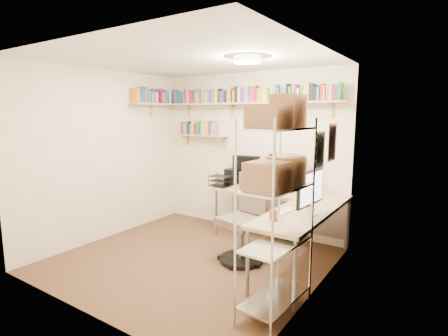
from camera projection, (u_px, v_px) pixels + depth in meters
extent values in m
plane|color=#4F3722|center=(191.00, 259.00, 4.51)|extent=(3.20, 3.20, 0.00)
cube|color=beige|center=(249.00, 153.00, 5.55)|extent=(3.20, 0.04, 2.50)
cube|color=beige|center=(106.00, 155.00, 5.19)|extent=(0.04, 3.00, 2.50)
cube|color=beige|center=(315.00, 177.00, 3.44)|extent=(0.04, 3.00, 2.50)
cube|color=beige|center=(81.00, 184.00, 3.08)|extent=(3.20, 0.04, 2.50)
cube|color=white|center=(188.00, 59.00, 4.12)|extent=(3.20, 3.00, 0.04)
cube|color=white|center=(332.00, 142.00, 3.85)|extent=(0.01, 0.30, 0.42)
cube|color=silver|center=(320.00, 150.00, 3.53)|extent=(0.01, 0.28, 0.38)
cylinder|color=#FFEAC6|center=(247.00, 60.00, 3.91)|extent=(0.30, 0.30, 0.06)
cube|color=tan|center=(245.00, 103.00, 5.33)|extent=(3.05, 0.25, 0.03)
cube|color=tan|center=(156.00, 104.00, 5.79)|extent=(0.25, 1.00, 0.03)
cube|color=tan|center=(202.00, 135.00, 5.89)|extent=(0.95, 0.20, 0.02)
cube|color=tan|center=(187.00, 109.00, 6.05)|extent=(0.03, 0.20, 0.20)
cube|color=tan|center=(231.00, 108.00, 5.56)|extent=(0.03, 0.20, 0.20)
cube|color=tan|center=(283.00, 108.00, 5.07)|extent=(0.03, 0.20, 0.20)
cube|color=tan|center=(332.00, 107.00, 4.68)|extent=(0.03, 0.20, 0.20)
cube|color=gray|center=(173.00, 98.00, 6.11)|extent=(0.04, 0.15, 0.22)
cube|color=#662282|center=(175.00, 97.00, 6.08)|extent=(0.03, 0.15, 0.24)
cube|color=teal|center=(178.00, 98.00, 6.05)|extent=(0.04, 0.12, 0.21)
cube|color=#1B518C|center=(180.00, 98.00, 6.03)|extent=(0.04, 0.12, 0.20)
cube|color=#27752E|center=(182.00, 98.00, 6.00)|extent=(0.03, 0.13, 0.18)
cube|color=#1B518C|center=(184.00, 98.00, 5.98)|extent=(0.02, 0.13, 0.19)
cube|color=teal|center=(186.00, 98.00, 5.96)|extent=(0.03, 0.13, 0.18)
cube|color=#B2172D|center=(188.00, 97.00, 5.93)|extent=(0.04, 0.15, 0.23)
cube|color=yellow|center=(190.00, 97.00, 5.91)|extent=(0.04, 0.13, 0.23)
cube|color=#662282|center=(192.00, 97.00, 5.88)|extent=(0.04, 0.13, 0.22)
cube|color=#B2172D|center=(194.00, 97.00, 5.86)|extent=(0.03, 0.11, 0.22)
cube|color=#662282|center=(196.00, 98.00, 5.84)|extent=(0.03, 0.11, 0.18)
cube|color=teal|center=(197.00, 96.00, 5.82)|extent=(0.03, 0.11, 0.23)
cube|color=yellow|center=(199.00, 98.00, 5.80)|extent=(0.02, 0.15, 0.18)
cube|color=#27752E|center=(201.00, 97.00, 5.77)|extent=(0.04, 0.13, 0.22)
cube|color=#662282|center=(203.00, 96.00, 5.75)|extent=(0.02, 0.13, 0.22)
cube|color=orange|center=(204.00, 96.00, 5.74)|extent=(0.03, 0.12, 0.22)
cube|color=teal|center=(206.00, 97.00, 5.72)|extent=(0.04, 0.14, 0.19)
cube|color=yellow|center=(208.00, 97.00, 5.70)|extent=(0.03, 0.15, 0.19)
cube|color=teal|center=(210.00, 97.00, 5.67)|extent=(0.04, 0.14, 0.20)
cube|color=#662282|center=(213.00, 96.00, 5.64)|extent=(0.04, 0.14, 0.22)
cube|color=teal|center=(215.00, 96.00, 5.62)|extent=(0.03, 0.15, 0.21)
cube|color=yellow|center=(218.00, 96.00, 5.59)|extent=(0.04, 0.12, 0.23)
cube|color=black|center=(221.00, 96.00, 5.56)|extent=(0.03, 0.11, 0.22)
cube|color=#B2172D|center=(222.00, 97.00, 5.55)|extent=(0.03, 0.13, 0.17)
cube|color=#1B518C|center=(225.00, 97.00, 5.52)|extent=(0.04, 0.13, 0.19)
cube|color=black|center=(227.00, 97.00, 5.50)|extent=(0.04, 0.12, 0.18)
cube|color=yellow|center=(229.00, 95.00, 5.47)|extent=(0.03, 0.11, 0.23)
cube|color=orange|center=(231.00, 95.00, 5.45)|extent=(0.03, 0.12, 0.24)
cube|color=black|center=(234.00, 97.00, 5.43)|extent=(0.03, 0.11, 0.17)
cube|color=yellow|center=(235.00, 97.00, 5.41)|extent=(0.03, 0.12, 0.18)
cube|color=black|center=(238.00, 94.00, 5.38)|extent=(0.04, 0.14, 0.24)
cube|color=beige|center=(241.00, 95.00, 5.36)|extent=(0.04, 0.12, 0.23)
cube|color=#662282|center=(243.00, 96.00, 5.33)|extent=(0.03, 0.14, 0.19)
cube|color=teal|center=(246.00, 95.00, 5.31)|extent=(0.03, 0.12, 0.21)
cube|color=gray|center=(249.00, 94.00, 5.28)|extent=(0.04, 0.13, 0.25)
cube|color=#662282|center=(252.00, 96.00, 5.26)|extent=(0.04, 0.15, 0.19)
cube|color=gray|center=(254.00, 96.00, 5.24)|extent=(0.02, 0.14, 0.18)
cube|color=#B2172D|center=(256.00, 94.00, 5.21)|extent=(0.04, 0.13, 0.24)
cube|color=orange|center=(260.00, 95.00, 5.18)|extent=(0.04, 0.12, 0.20)
cube|color=gray|center=(262.00, 94.00, 5.15)|extent=(0.04, 0.13, 0.23)
cube|color=yellow|center=(265.00, 95.00, 5.13)|extent=(0.03, 0.13, 0.21)
cube|color=yellow|center=(267.00, 95.00, 5.11)|extent=(0.04, 0.14, 0.21)
cube|color=#27752E|center=(270.00, 96.00, 5.09)|extent=(0.04, 0.12, 0.18)
cube|color=yellow|center=(273.00, 95.00, 5.06)|extent=(0.04, 0.13, 0.20)
cube|color=teal|center=(276.00, 93.00, 5.03)|extent=(0.04, 0.12, 0.25)
cube|color=#B2172D|center=(279.00, 95.00, 5.01)|extent=(0.04, 0.12, 0.19)
cube|color=#1B518C|center=(283.00, 95.00, 4.98)|extent=(0.04, 0.11, 0.19)
cube|color=#27752E|center=(286.00, 95.00, 4.95)|extent=(0.04, 0.13, 0.19)
cube|color=black|center=(289.00, 93.00, 4.93)|extent=(0.03, 0.15, 0.25)
cube|color=#27752E|center=(291.00, 94.00, 4.91)|extent=(0.04, 0.14, 0.20)
cube|color=yellow|center=(294.00, 94.00, 4.88)|extent=(0.03, 0.11, 0.21)
cube|color=#662282|center=(297.00, 93.00, 4.86)|extent=(0.02, 0.13, 0.23)
cube|color=beige|center=(299.00, 95.00, 4.84)|extent=(0.03, 0.13, 0.18)
cube|color=#27752E|center=(303.00, 94.00, 4.81)|extent=(0.04, 0.11, 0.20)
cube|color=yellow|center=(306.00, 93.00, 4.78)|extent=(0.03, 0.14, 0.23)
cube|color=gray|center=(309.00, 92.00, 4.76)|extent=(0.04, 0.15, 0.25)
cube|color=black|center=(313.00, 92.00, 4.74)|extent=(0.04, 0.12, 0.23)
cube|color=black|center=(316.00, 93.00, 4.71)|extent=(0.03, 0.14, 0.20)
cube|color=teal|center=(319.00, 94.00, 4.69)|extent=(0.04, 0.13, 0.18)
cube|color=#B2172D|center=(323.00, 92.00, 4.66)|extent=(0.04, 0.11, 0.22)
cube|color=orange|center=(325.00, 93.00, 4.64)|extent=(0.03, 0.14, 0.19)
cube|color=gray|center=(328.00, 93.00, 4.62)|extent=(0.02, 0.12, 0.20)
cube|color=beige|center=(331.00, 93.00, 4.60)|extent=(0.03, 0.12, 0.20)
cube|color=#B2172D|center=(334.00, 93.00, 4.58)|extent=(0.04, 0.15, 0.21)
cube|color=#1B518C|center=(338.00, 93.00, 4.55)|extent=(0.03, 0.14, 0.20)
cube|color=#27752E|center=(341.00, 92.00, 4.53)|extent=(0.03, 0.14, 0.23)
cube|color=orange|center=(135.00, 95.00, 5.41)|extent=(0.15, 0.03, 0.23)
cube|color=teal|center=(138.00, 96.00, 5.45)|extent=(0.13, 0.03, 0.21)
cube|color=#1B518C|center=(140.00, 95.00, 5.48)|extent=(0.13, 0.04, 0.25)
cube|color=#B2172D|center=(142.00, 96.00, 5.52)|extent=(0.12, 0.04, 0.21)
cube|color=teal|center=(144.00, 95.00, 5.56)|extent=(0.12, 0.04, 0.25)
cube|color=teal|center=(146.00, 96.00, 5.60)|extent=(0.14, 0.03, 0.23)
cube|color=#1B518C|center=(148.00, 97.00, 5.64)|extent=(0.15, 0.04, 0.18)
cube|color=orange|center=(150.00, 98.00, 5.67)|extent=(0.12, 0.04, 0.18)
cube|color=#662282|center=(152.00, 96.00, 5.70)|extent=(0.12, 0.03, 0.23)
cube|color=beige|center=(154.00, 98.00, 5.74)|extent=(0.14, 0.04, 0.17)
cube|color=#B2172D|center=(155.00, 97.00, 5.76)|extent=(0.14, 0.02, 0.22)
cube|color=black|center=(157.00, 97.00, 5.80)|extent=(0.13, 0.04, 0.22)
cube|color=#B2172D|center=(159.00, 96.00, 5.84)|extent=(0.14, 0.04, 0.24)
cube|color=gray|center=(161.00, 98.00, 5.87)|extent=(0.15, 0.03, 0.18)
cube|color=#1B518C|center=(162.00, 97.00, 5.90)|extent=(0.13, 0.04, 0.23)
cube|color=teal|center=(164.00, 97.00, 5.94)|extent=(0.13, 0.02, 0.22)
cube|color=#662282|center=(166.00, 99.00, 5.97)|extent=(0.14, 0.04, 0.17)
cube|color=beige|center=(168.00, 97.00, 6.01)|extent=(0.13, 0.04, 0.21)
cube|color=black|center=(169.00, 98.00, 6.05)|extent=(0.13, 0.02, 0.19)
cube|color=orange|center=(171.00, 98.00, 6.08)|extent=(0.13, 0.02, 0.19)
cube|color=teal|center=(172.00, 97.00, 6.11)|extent=(0.13, 0.04, 0.22)
cube|color=#B2172D|center=(184.00, 128.00, 6.10)|extent=(0.04, 0.13, 0.21)
cube|color=teal|center=(185.00, 129.00, 6.08)|extent=(0.03, 0.11, 0.18)
cube|color=gray|center=(187.00, 129.00, 6.06)|extent=(0.03, 0.13, 0.19)
cube|color=teal|center=(189.00, 128.00, 6.04)|extent=(0.02, 0.12, 0.21)
cube|color=black|center=(191.00, 128.00, 6.01)|extent=(0.04, 0.12, 0.23)
cube|color=teal|center=(193.00, 129.00, 5.99)|extent=(0.04, 0.13, 0.17)
cube|color=yellow|center=(194.00, 127.00, 5.97)|extent=(0.03, 0.13, 0.25)
cube|color=#B2172D|center=(197.00, 129.00, 5.94)|extent=(0.04, 0.13, 0.19)
cube|color=#27752E|center=(199.00, 128.00, 5.91)|extent=(0.04, 0.12, 0.23)
cube|color=#1B518C|center=(201.00, 129.00, 5.89)|extent=(0.02, 0.14, 0.19)
cube|color=teal|center=(203.00, 129.00, 5.87)|extent=(0.03, 0.12, 0.19)
cube|color=yellow|center=(205.00, 128.00, 5.85)|extent=(0.04, 0.13, 0.22)
cube|color=yellow|center=(208.00, 129.00, 5.82)|extent=(0.04, 0.15, 0.21)
cube|color=gray|center=(210.00, 128.00, 5.79)|extent=(0.03, 0.13, 0.23)
cube|color=#662282|center=(212.00, 128.00, 5.77)|extent=(0.04, 0.11, 0.24)
cube|color=yellow|center=(214.00, 129.00, 5.75)|extent=(0.02, 0.12, 0.20)
cube|color=gray|center=(215.00, 128.00, 5.73)|extent=(0.02, 0.13, 0.23)
cube|color=#D0BB87|center=(278.00, 193.00, 5.04)|extent=(1.94, 0.61, 0.04)
cube|color=#D0BB87|center=(295.00, 217.00, 3.87)|extent=(0.61, 1.32, 0.04)
cylinder|color=gray|center=(216.00, 212.00, 5.39)|extent=(0.04, 0.04, 0.71)
cylinder|color=gray|center=(234.00, 205.00, 5.81)|extent=(0.04, 0.04, 0.71)
cylinder|color=gray|center=(346.00, 224.00, 4.81)|extent=(0.04, 0.04, 0.71)
cylinder|color=gray|center=(247.00, 263.00, 3.56)|extent=(0.04, 0.04, 0.71)
cylinder|color=gray|center=(294.00, 275.00, 3.28)|extent=(0.04, 0.04, 0.71)
cube|color=gray|center=(285.00, 210.00, 5.31)|extent=(1.83, 0.02, 0.56)
cube|color=silver|center=(286.00, 168.00, 5.06)|extent=(0.56, 0.03, 0.43)
cube|color=black|center=(285.00, 168.00, 5.05)|extent=(0.51, 0.00, 0.37)
cube|color=black|center=(246.00, 167.00, 5.43)|extent=(0.45, 0.03, 0.35)
cube|color=black|center=(310.00, 188.00, 3.78)|extent=(0.03, 0.59, 0.39)
cube|color=silver|center=(309.00, 188.00, 3.79)|extent=(0.00, 0.53, 0.33)
cube|color=white|center=(276.00, 194.00, 4.86)|extent=(0.43, 0.13, 0.02)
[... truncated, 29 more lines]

